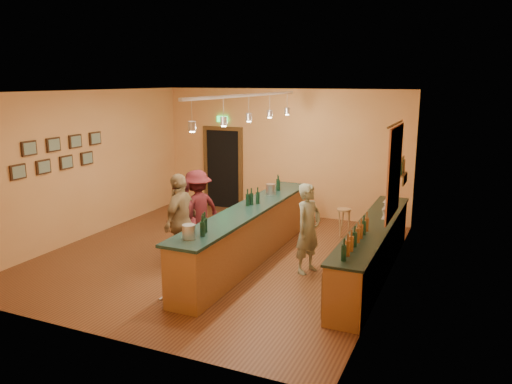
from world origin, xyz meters
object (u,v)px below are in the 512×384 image
at_px(tasting_bar, 249,230).
at_px(customer_c, 197,209).
at_px(customer_a, 180,220).
at_px(bar_stool, 344,215).
at_px(bartender, 308,229).
at_px(back_counter, 373,249).
at_px(customer_b, 181,221).

bearing_deg(tasting_bar, customer_c, 167.77).
bearing_deg(customer_c, customer_a, 32.30).
xyz_separation_m(customer_a, bar_stool, (2.45, 2.82, -0.34)).
bearing_deg(bartender, back_counter, -55.35).
bearing_deg(customer_b, bar_stool, 139.65).
distance_m(tasting_bar, customer_b, 1.33).
height_order(bartender, customer_b, customer_b).
bearing_deg(bartender, customer_b, 126.99).
bearing_deg(tasting_bar, customer_a, -151.94).
distance_m(bartender, customer_b, 2.33).
bearing_deg(customer_a, bar_stool, 122.98).
distance_m(customer_b, bar_stool, 3.83).
height_order(customer_a, customer_c, customer_a).
bearing_deg(customer_c, back_counter, 111.65).
relative_size(tasting_bar, customer_a, 3.10).
distance_m(tasting_bar, customer_c, 1.34).
height_order(customer_c, bar_stool, customer_c).
xyz_separation_m(back_counter, customer_a, (-3.47, -0.80, 0.34)).
xyz_separation_m(customer_a, customer_b, (0.15, -0.22, 0.06)).
bearing_deg(customer_b, back_counter, 103.76).
relative_size(back_counter, customer_a, 2.77).
distance_m(back_counter, bar_stool, 2.26).
relative_size(back_counter, bar_stool, 7.20).
distance_m(back_counter, tasting_bar, 2.33).
height_order(back_counter, bar_stool, back_counter).
relative_size(bartender, customer_c, 1.00).
bearing_deg(customer_b, tasting_bar, 126.48).
bearing_deg(back_counter, bar_stool, 116.81).
bearing_deg(bar_stool, bartender, -92.02).
bearing_deg(customer_a, customer_b, 19.22).
relative_size(customer_a, customer_b, 0.93).
bearing_deg(customer_a, customer_c, 173.07).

